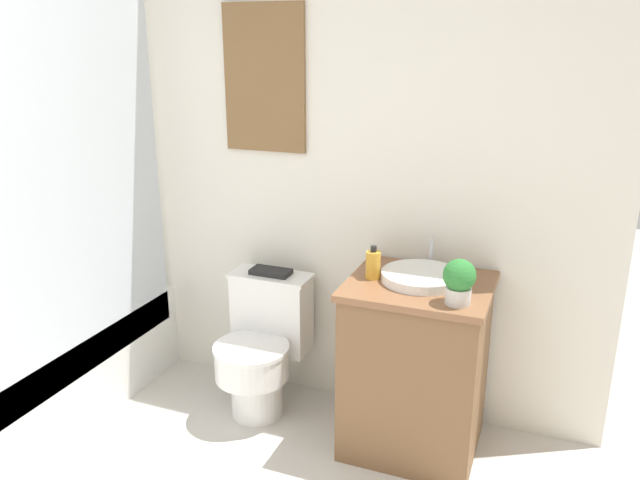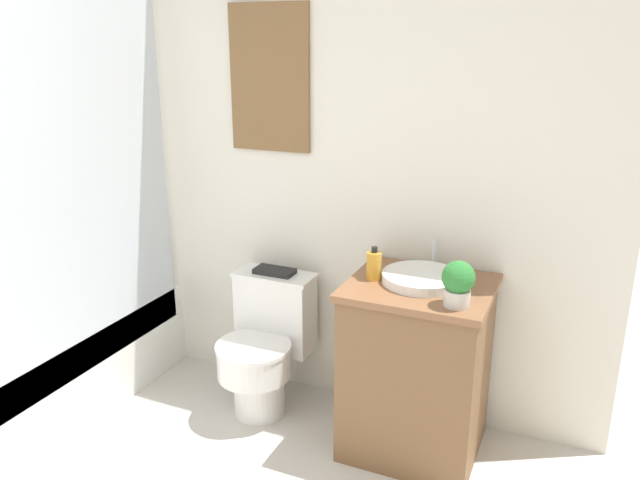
% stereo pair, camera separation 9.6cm
% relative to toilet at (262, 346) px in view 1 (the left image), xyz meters
% --- Properties ---
extents(wall_back, '(3.28, 0.07, 2.50)m').
position_rel_toilet_xyz_m(wall_back, '(-0.08, 0.28, 0.92)').
color(wall_back, silver).
rests_on(wall_back, ground_plane).
extents(shower_area, '(0.56, 1.60, 1.98)m').
position_rel_toilet_xyz_m(shower_area, '(-0.92, -0.55, -0.04)').
color(shower_area, white).
rests_on(shower_area, ground_plane).
extents(toilet, '(0.40, 0.50, 0.66)m').
position_rel_toilet_xyz_m(toilet, '(0.00, 0.00, 0.00)').
color(toilet, white).
rests_on(toilet, ground_plane).
extents(vanity, '(0.59, 0.53, 0.78)m').
position_rel_toilet_xyz_m(vanity, '(0.76, -0.02, 0.06)').
color(vanity, brown).
rests_on(vanity, ground_plane).
extents(sink, '(0.33, 0.37, 0.13)m').
position_rel_toilet_xyz_m(sink, '(0.76, -0.00, 0.47)').
color(sink, white).
rests_on(sink, vanity).
extents(soap_bottle, '(0.06, 0.06, 0.14)m').
position_rel_toilet_xyz_m(soap_bottle, '(0.56, -0.05, 0.51)').
color(soap_bottle, gold).
rests_on(soap_bottle, vanity).
extents(potted_plant, '(0.13, 0.13, 0.18)m').
position_rel_toilet_xyz_m(potted_plant, '(0.94, -0.19, 0.55)').
color(potted_plant, beige).
rests_on(potted_plant, vanity).
extents(book_on_tank, '(0.20, 0.10, 0.02)m').
position_rel_toilet_xyz_m(book_on_tank, '(0.00, 0.12, 0.34)').
color(book_on_tank, black).
rests_on(book_on_tank, toilet).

